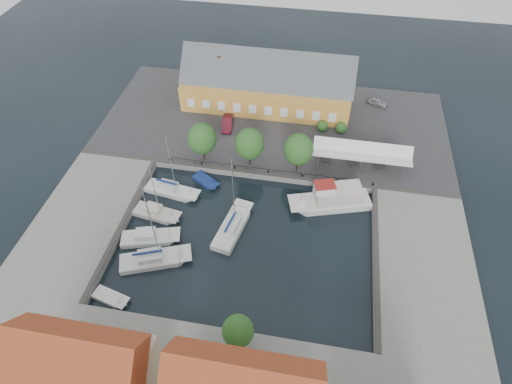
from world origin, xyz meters
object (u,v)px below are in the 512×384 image
trawler (333,200)px  launch_sw (111,298)px  west_boat_d (154,260)px  tent_canopy (362,152)px  car_silver (377,102)px  warehouse (264,84)px  west_boat_b (156,214)px  launch_nw (206,181)px  car_red (227,123)px  west_boat_c (149,238)px  center_sailboat (232,228)px  west_boat_a (171,191)px

trawler → launch_sw: bearing=-141.8°
trawler → west_boat_d: size_ratio=1.00×
tent_canopy → car_silver: bearing=79.8°
warehouse → trawler: (13.19, -21.50, -3.41)m
west_boat_b → launch_nw: west_boat_b is taller
car_red → west_boat_d: west_boat_d is taller
west_boat_c → launch_nw: 12.35m
center_sailboat → trawler: size_ratio=1.03×
car_red → launch_sw: size_ratio=0.97×
car_silver → car_red: (-24.15, -10.52, 0.15)m
car_silver → center_sailboat: size_ratio=0.29×
tent_canopy → west_boat_a: bearing=-160.5°
car_silver → center_sailboat: 36.03m
west_boat_d → west_boat_b: bearing=107.2°
west_boat_b → warehouse: bearing=69.7°
car_silver → launch_nw: bearing=151.8°
warehouse → west_boat_b: (-10.21, -27.59, -4.17)m
tent_canopy → trawler: bearing=-114.1°
warehouse → launch_nw: (-5.27, -20.20, -4.34)m
warehouse → west_boat_a: bearing=-112.4°
warehouse → car_silver: 19.86m
west_boat_c → west_boat_d: west_boat_d is taller
tent_canopy → west_boat_c: (-26.29, -17.87, -3.42)m
west_boat_b → center_sailboat: bearing=-3.4°
warehouse → west_boat_c: size_ratio=2.76×
car_red → launch_sw: 33.18m
warehouse → center_sailboat: size_ratio=2.36×
west_boat_b → west_boat_c: (0.51, -4.15, 0.00)m
tent_canopy → west_boat_c: west_boat_c is taller
car_silver → west_boat_c: 44.91m
tent_canopy → car_silver: tent_canopy is taller
warehouse → launch_nw: 21.32m
warehouse → west_boat_c: warehouse is taller
car_red → west_boat_d: bearing=-104.9°
center_sailboat → west_boat_a: size_ratio=1.12×
warehouse → tent_canopy: bearing=-39.9°
warehouse → west_boat_b: 29.71m
trawler → west_boat_d: (-21.16, -13.34, -0.75)m
launch_nw → launch_sw: bearing=-106.1°
west_boat_b → tent_canopy: bearing=27.1°
tent_canopy → car_red: (-21.22, 5.69, -1.94)m
west_boat_c → west_boat_d: (1.73, -3.11, 0.01)m
west_boat_a → launch_nw: west_boat_a is taller
car_red → west_boat_c: bearing=-109.9°
launch_sw → west_boat_c: bearing=80.6°
center_sailboat → launch_sw: center_sailboat is taller
launch_nw → west_boat_c: bearing=-111.0°
car_red → west_boat_a: size_ratio=0.42×
west_boat_a → car_silver: bearing=41.2°
west_boat_a → launch_sw: (-1.64, -17.54, -0.18)m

